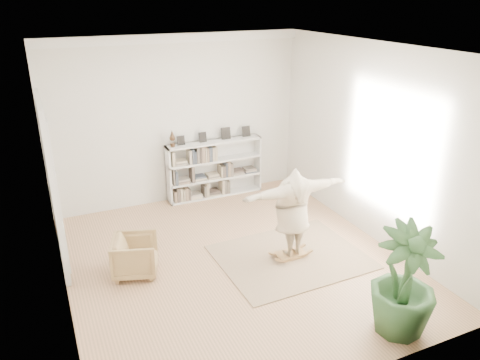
% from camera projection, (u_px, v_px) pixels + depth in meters
% --- Properties ---
extents(floor, '(6.00, 6.00, 0.00)m').
position_uv_depth(floor, '(235.00, 261.00, 8.15)').
color(floor, '#9C7550').
rests_on(floor, ground).
extents(room_shell, '(6.00, 6.00, 6.00)m').
position_uv_depth(room_shell, '(175.00, 38.00, 9.32)').
color(room_shell, silver).
rests_on(room_shell, floor).
extents(doors, '(0.09, 1.78, 2.92)m').
position_uv_depth(doors, '(52.00, 186.00, 7.69)').
color(doors, white).
rests_on(doors, floor).
extents(bookshelf, '(2.20, 0.35, 1.64)m').
position_uv_depth(bookshelf, '(214.00, 169.00, 10.58)').
color(bookshelf, silver).
rests_on(bookshelf, floor).
extents(armchair, '(0.90, 0.89, 0.66)m').
position_uv_depth(armchair, '(135.00, 256.00, 7.71)').
color(armchair, tan).
rests_on(armchair, floor).
extents(rug, '(2.54, 2.05, 0.02)m').
position_uv_depth(rug, '(291.00, 257.00, 8.28)').
color(rug, tan).
rests_on(rug, floor).
extents(rocker_board, '(0.52, 0.32, 0.11)m').
position_uv_depth(rocker_board, '(291.00, 254.00, 8.25)').
color(rocker_board, olive).
rests_on(rocker_board, rug).
extents(person, '(1.97, 0.57, 1.60)m').
position_uv_depth(person, '(293.00, 210.00, 7.93)').
color(person, beige).
rests_on(person, rocker_board).
extents(houseplant, '(1.01, 1.01, 1.59)m').
position_uv_depth(houseplant, '(404.00, 281.00, 6.22)').
color(houseplant, '#2C5229').
rests_on(houseplant, floor).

